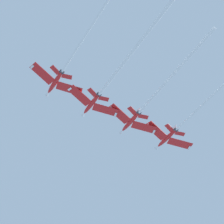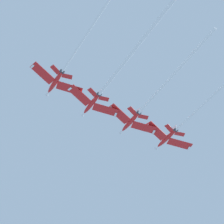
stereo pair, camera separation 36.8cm
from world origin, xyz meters
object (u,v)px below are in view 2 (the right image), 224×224
(jet_centre, at_px, (150,101))
(jet_inner_right, at_px, (180,126))
(jet_inner_left, at_px, (116,73))
(jet_far_left, at_px, (66,66))

(jet_centre, relative_size, jet_inner_right, 1.05)
(jet_inner_left, height_order, jet_inner_right, jet_inner_right)
(jet_far_left, xyz_separation_m, jet_inner_right, (37.82, 25.96, 0.38))
(jet_inner_left, distance_m, jet_centre, 16.03)
(jet_inner_left, height_order, jet_centre, jet_centre)
(jet_far_left, distance_m, jet_inner_left, 17.25)
(jet_inner_left, xyz_separation_m, jet_inner_right, (21.20, 23.34, 4.20))
(jet_far_left, distance_m, jet_centre, 30.94)
(jet_far_left, xyz_separation_m, jet_inner_left, (16.62, 2.62, -3.82))
(jet_far_left, height_order, jet_centre, jet_far_left)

